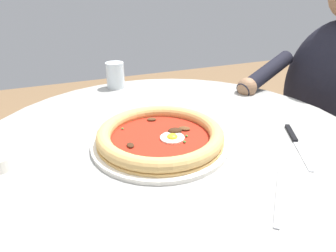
% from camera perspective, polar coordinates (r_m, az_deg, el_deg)
% --- Properties ---
extents(dining_table, '(1.00, 1.00, 0.73)m').
position_cam_1_polar(dining_table, '(0.83, 0.68, -10.38)').
color(dining_table, '#999993').
rests_on(dining_table, ground).
extents(pizza_on_plate, '(0.33, 0.33, 0.04)m').
position_cam_1_polar(pizza_on_plate, '(0.71, -1.48, -2.07)').
color(pizza_on_plate, white).
rests_on(pizza_on_plate, dining_table).
extents(water_glass, '(0.07, 0.07, 0.09)m').
position_cam_1_polar(water_glass, '(1.12, -10.21, 9.39)').
color(water_glass, silver).
rests_on(water_glass, dining_table).
extents(steak_knife, '(0.19, 0.11, 0.01)m').
position_cam_1_polar(steak_knife, '(0.80, 23.39, -2.32)').
color(steak_knife, silver).
rests_on(steak_knife, dining_table).
extents(fork_utensil, '(0.13, 0.13, 0.00)m').
position_cam_1_polar(fork_utensil, '(0.59, 20.77, -12.63)').
color(fork_utensil, '#BCBCC1').
rests_on(fork_utensil, dining_table).
extents(diner_person, '(0.42, 0.53, 1.14)m').
position_cam_1_polar(diner_person, '(1.34, 27.31, -2.44)').
color(diner_person, '#282833').
rests_on(diner_person, ground).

